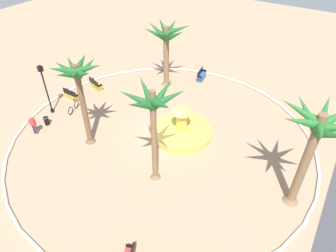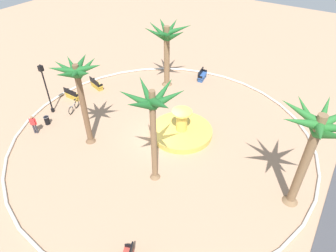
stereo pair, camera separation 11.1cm
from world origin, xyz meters
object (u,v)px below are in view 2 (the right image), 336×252
fountain (181,131)px  bench_north (202,76)px  trash_bin (47,120)px  person_cyclist_helmet (33,124)px  bench_west (72,95)px  palm_tree_far_side (167,41)px  lamppost (45,85)px  bicycle_by_lamppost (74,107)px  palm_tree_near_fountain (153,111)px  palm_tree_by_curb (78,80)px  bench_east (97,85)px  palm_tree_mid_plaza (315,136)px

fountain → bench_north: size_ratio=2.89×
trash_bin → person_cyclist_helmet: person_cyclist_helmet is taller
trash_bin → person_cyclist_helmet: bearing=8.5°
trash_bin → bench_west: bearing=-162.9°
fountain → palm_tree_far_side: 8.84m
fountain → lamppost: size_ratio=1.07×
bicycle_by_lamppost → palm_tree_far_side: bearing=152.6°
palm_tree_near_fountain → bench_west: (-3.81, -11.87, -5.03)m
bench_west → lamppost: (2.43, 0.13, 2.28)m
bench_west → lamppost: size_ratio=0.36×
fountain → palm_tree_by_curb: 8.58m
fountain → bicycle_by_lamppost: bearing=-76.1°
lamppost → person_cyclist_helmet: lamppost is taller
palm_tree_near_fountain → palm_tree_far_side: (-10.66, -6.06, -0.90)m
palm_tree_by_curb → bench_east: (-6.07, -5.12, -4.93)m
fountain → person_cyclist_helmet: bearing=-57.5°
fountain → bench_east: bearing=-98.4°
palm_tree_mid_plaza → trash_bin: palm_tree_mid_plaza is taller
fountain → palm_tree_near_fountain: palm_tree_near_fountain is taller
fountain → bench_west: 11.04m
fountain → palm_tree_near_fountain: size_ratio=0.69×
palm_tree_by_curb → bench_north: palm_tree_by_curb is taller
palm_tree_near_fountain → person_cyclist_helmet: bearing=-83.0°
bench_east → trash_bin: size_ratio=2.30×
palm_tree_far_side → trash_bin: 12.34m
lamppost → bicycle_by_lamppost: (-1.13, 1.45, -2.24)m
palm_tree_by_curb → palm_tree_near_fountain: bearing=87.2°
trash_bin → bicycle_by_lamppost: (-2.54, 0.40, -0.00)m
bench_north → trash_bin: (13.48, -7.06, 0.04)m
palm_tree_far_side → bicycle_by_lamppost: palm_tree_far_side is taller
palm_tree_by_curb → person_cyclist_helmet: bearing=-69.6°
lamppost → bench_north: bearing=146.1°
palm_tree_mid_plaza → bench_east: palm_tree_mid_plaza is taller
palm_tree_mid_plaza → person_cyclist_helmet: palm_tree_mid_plaza is taller
palm_tree_far_side → person_cyclist_helmet: (11.95, -4.44, -3.57)m
fountain → palm_tree_near_fountain: 7.06m
bench_north → person_cyclist_helmet: bearing=-25.0°
bench_north → palm_tree_far_side: bearing=-41.0°
palm_tree_mid_plaza → trash_bin: (2.90, -18.74, -4.77)m
bicycle_by_lamppost → palm_tree_by_curb: bearing=61.6°
palm_tree_by_curb → trash_bin: 6.64m
palm_tree_by_curb → trash_bin: size_ratio=9.08×
palm_tree_mid_plaza → lamppost: bearing=-85.7°
bench_west → bench_north: (-9.65, 8.24, 0.00)m
palm_tree_mid_plaza → bench_north: bearing=-132.2°
lamppost → trash_bin: size_ratio=6.15×
palm_tree_near_fountain → bench_west: bearing=-107.8°
palm_tree_far_side → bench_north: bearing=139.0°
palm_tree_near_fountain → bench_north: size_ratio=4.17×
trash_bin → palm_tree_mid_plaza: bearing=98.8°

